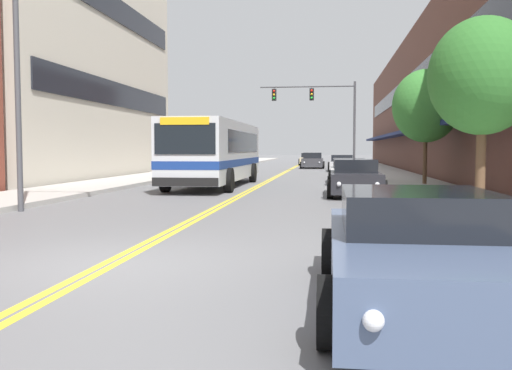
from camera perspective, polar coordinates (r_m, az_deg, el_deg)
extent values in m
plane|color=slate|center=(45.57, 3.17, 1.42)|extent=(240.00, 240.00, 0.00)
cube|color=#B2ADA5|center=(46.65, -5.69, 1.56)|extent=(3.41, 106.00, 0.17)
cube|color=#B2ADA5|center=(45.61, 12.24, 1.45)|extent=(3.41, 106.00, 0.17)
cube|color=yellow|center=(45.58, 3.05, 1.42)|extent=(0.14, 106.00, 0.01)
cube|color=yellow|center=(45.56, 3.30, 1.42)|extent=(0.14, 106.00, 0.01)
cube|color=black|center=(35.03, -13.65, 8.78)|extent=(0.08, 19.66, 1.40)
cube|color=black|center=(35.82, -13.77, 16.70)|extent=(0.08, 19.66, 1.40)
cube|color=brown|center=(46.59, 19.71, 7.72)|extent=(8.00, 68.00, 10.50)
cube|color=navy|center=(45.73, 14.05, 4.96)|extent=(1.10, 61.20, 0.24)
cube|color=black|center=(46.02, 14.76, 9.44)|extent=(0.08, 61.20, 1.40)
cube|color=silver|center=(27.08, -4.01, 3.42)|extent=(2.58, 11.71, 2.63)
cube|color=navy|center=(27.09, -4.00, 2.31)|extent=(2.60, 11.73, 0.32)
cube|color=black|center=(27.66, -3.77, 4.30)|extent=(2.61, 9.13, 0.95)
cube|color=black|center=(21.36, -7.14, 4.62)|extent=(2.32, 0.04, 1.16)
cube|color=yellow|center=(21.37, -7.16, 6.38)|extent=(1.86, 0.06, 0.28)
cube|color=black|center=(21.37, -7.11, 0.30)|extent=(2.53, 0.08, 0.32)
cylinder|color=black|center=(23.56, -9.06, 0.52)|extent=(0.30, 1.00, 1.00)
cylinder|color=black|center=(22.96, -2.73, 0.48)|extent=(0.30, 1.00, 1.00)
cylinder|color=black|center=(30.53, -5.23, 1.25)|extent=(0.30, 1.00, 1.00)
cylinder|color=black|center=(30.06, -0.32, 1.23)|extent=(0.30, 1.00, 1.00)
cube|color=black|center=(41.81, -3.09, 1.98)|extent=(1.88, 4.77, 0.75)
cube|color=black|center=(41.99, -3.04, 2.82)|extent=(1.62, 2.10, 0.47)
cylinder|color=black|center=(40.56, -4.80, 1.61)|extent=(0.22, 0.66, 0.66)
cylinder|color=black|center=(40.20, -2.12, 1.60)|extent=(0.22, 0.66, 0.66)
cylinder|color=black|center=(43.45, -3.98, 1.75)|extent=(0.22, 0.66, 0.66)
cylinder|color=black|center=(43.11, -1.47, 1.74)|extent=(0.22, 0.66, 0.66)
sphere|color=silver|center=(39.58, -4.66, 1.94)|extent=(0.16, 0.16, 0.16)
sphere|color=silver|center=(39.33, -2.78, 1.93)|extent=(0.16, 0.16, 0.16)
cube|color=red|center=(44.29, -3.39, 2.12)|extent=(0.18, 0.04, 0.10)
cube|color=red|center=(44.06, -1.65, 2.12)|extent=(0.18, 0.04, 0.10)
cube|color=#475675|center=(6.65, 15.92, -7.37)|extent=(1.91, 4.77, 0.66)
cube|color=black|center=(6.76, 15.76, -2.42)|extent=(1.65, 2.10, 0.45)
cylinder|color=black|center=(5.18, 7.36, -12.51)|extent=(0.22, 0.66, 0.66)
cylinder|color=black|center=(8.06, 7.38, -6.66)|extent=(0.22, 0.66, 0.66)
cylinder|color=black|center=(8.30, 21.11, -6.58)|extent=(0.22, 0.66, 0.66)
sphere|color=silver|center=(4.24, 11.66, -13.16)|extent=(0.16, 0.16, 0.16)
cube|color=red|center=(8.94, 9.25, -4.25)|extent=(0.18, 0.04, 0.10)
cube|color=red|center=(9.09, 17.99, -4.25)|extent=(0.18, 0.04, 0.10)
cube|color=#B7B7BC|center=(45.17, 8.56, 1.98)|extent=(1.89, 4.04, 0.59)
cube|color=black|center=(45.32, 8.56, 2.68)|extent=(1.63, 1.78, 0.50)
cylinder|color=black|center=(43.92, 7.33, 1.77)|extent=(0.22, 0.70, 0.70)
cylinder|color=black|center=(43.96, 9.85, 1.75)|extent=(0.22, 0.70, 0.70)
cylinder|color=black|center=(46.42, 7.33, 1.87)|extent=(0.22, 0.70, 0.70)
cylinder|color=black|center=(46.46, 9.72, 1.85)|extent=(0.22, 0.70, 0.70)
sphere|color=silver|center=(43.12, 7.74, 1.95)|extent=(0.16, 0.16, 0.16)
sphere|color=silver|center=(43.15, 9.49, 1.94)|extent=(0.16, 0.16, 0.16)
cube|color=red|center=(47.20, 7.68, 2.10)|extent=(0.18, 0.04, 0.10)
cube|color=red|center=(47.22, 9.34, 2.08)|extent=(0.18, 0.04, 0.10)
cube|color=white|center=(29.47, 9.25, 1.11)|extent=(1.80, 4.78, 0.64)
cube|color=black|center=(29.64, 9.25, 2.20)|extent=(1.55, 2.10, 0.46)
cylinder|color=black|center=(27.98, 7.45, 0.61)|extent=(0.22, 0.60, 0.60)
cylinder|color=black|center=(28.05, 11.22, 0.58)|extent=(0.22, 0.60, 0.60)
cylinder|color=black|center=(30.94, 7.45, 0.90)|extent=(0.22, 0.60, 0.60)
cylinder|color=black|center=(31.00, 10.86, 0.87)|extent=(0.22, 0.60, 0.60)
sphere|color=silver|center=(27.05, 8.08, 0.97)|extent=(0.16, 0.16, 0.16)
sphere|color=silver|center=(27.09, 10.74, 0.94)|extent=(0.16, 0.16, 0.16)
cube|color=red|center=(31.85, 7.94, 1.37)|extent=(0.18, 0.04, 0.10)
cube|color=red|center=(31.89, 10.27, 1.35)|extent=(0.18, 0.04, 0.10)
cube|color=#232328|center=(21.69, 9.88, 0.34)|extent=(1.82, 4.35, 0.70)
cube|color=black|center=(21.84, 9.88, 1.91)|extent=(1.56, 1.91, 0.48)
cylinder|color=black|center=(20.34, 7.42, -0.41)|extent=(0.22, 0.68, 0.68)
cylinder|color=black|center=(20.43, 12.65, -0.45)|extent=(0.22, 0.68, 0.68)
cylinder|color=black|center=(23.03, 7.42, 0.06)|extent=(0.22, 0.68, 0.68)
cylinder|color=black|center=(23.11, 12.04, 0.02)|extent=(0.22, 0.68, 0.68)
sphere|color=silver|center=(19.48, 8.29, 0.09)|extent=(0.16, 0.16, 0.16)
sphere|color=silver|center=(19.55, 12.03, 0.06)|extent=(0.16, 0.16, 0.16)
cube|color=red|center=(23.85, 8.09, 0.74)|extent=(0.18, 0.04, 0.10)
cube|color=red|center=(23.90, 11.23, 0.71)|extent=(0.18, 0.04, 0.10)
cube|color=#38383D|center=(52.16, 5.68, 2.28)|extent=(1.87, 4.55, 0.74)
cube|color=black|center=(52.33, 5.69, 2.97)|extent=(1.61, 2.00, 0.50)
cylinder|color=black|center=(50.80, 4.55, 1.99)|extent=(0.22, 0.61, 0.61)
cylinder|color=black|center=(50.74, 6.72, 1.97)|extent=(0.22, 0.61, 0.61)
cylinder|color=black|center=(53.61, 4.70, 2.07)|extent=(0.22, 0.61, 0.61)
cylinder|color=black|center=(53.56, 6.75, 2.06)|extent=(0.22, 0.61, 0.61)
sphere|color=silver|center=(49.89, 4.85, 2.27)|extent=(0.16, 0.16, 0.16)
sphere|color=silver|center=(49.85, 6.36, 2.26)|extent=(0.16, 0.16, 0.16)
cube|color=red|center=(54.47, 5.05, 2.38)|extent=(0.18, 0.04, 0.10)
cube|color=red|center=(54.43, 6.47, 2.37)|extent=(0.18, 0.04, 0.10)
cube|color=#BCAD89|center=(61.86, 5.29, 2.47)|extent=(1.78, 4.39, 0.65)
cube|color=black|center=(62.02, 5.30, 2.99)|extent=(1.53, 1.93, 0.47)
cylinder|color=black|center=(60.54, 4.38, 2.30)|extent=(0.22, 0.70, 0.70)
cylinder|color=black|center=(60.48, 6.11, 2.28)|extent=(0.22, 0.70, 0.70)
cylinder|color=black|center=(63.26, 4.51, 2.35)|extent=(0.22, 0.70, 0.70)
cylinder|color=black|center=(63.19, 6.16, 2.34)|extent=(0.22, 0.70, 0.70)
sphere|color=silver|center=(59.67, 4.62, 2.47)|extent=(0.16, 0.16, 0.16)
sphere|color=silver|center=(59.63, 5.81, 2.46)|extent=(0.16, 0.16, 0.16)
cube|color=red|center=(64.08, 4.79, 2.55)|extent=(0.18, 0.04, 0.10)
cube|color=red|center=(64.04, 5.94, 2.54)|extent=(0.18, 0.04, 0.10)
cylinder|color=#47474C|center=(44.71, 9.81, 5.77)|extent=(0.18, 0.18, 6.92)
cylinder|color=#47474C|center=(44.93, 5.13, 9.77)|extent=(7.31, 0.11, 0.11)
cube|color=black|center=(44.86, 5.59, 9.01)|extent=(0.34, 0.26, 0.92)
sphere|color=red|center=(44.72, 5.59, 9.38)|extent=(0.18, 0.18, 0.18)
sphere|color=yellow|center=(44.70, 5.59, 9.03)|extent=(0.18, 0.18, 0.18)
sphere|color=green|center=(44.67, 5.58, 8.68)|extent=(0.18, 0.18, 0.18)
cylinder|color=black|center=(44.91, 5.60, 9.68)|extent=(0.02, 0.02, 0.14)
cube|color=black|center=(45.04, 1.83, 9.00)|extent=(0.34, 0.26, 0.92)
sphere|color=red|center=(44.91, 1.81, 9.37)|extent=(0.18, 0.18, 0.18)
sphere|color=yellow|center=(44.89, 1.81, 9.02)|extent=(0.18, 0.18, 0.18)
sphere|color=green|center=(44.86, 1.81, 8.67)|extent=(0.18, 0.18, 0.18)
cylinder|color=black|center=(45.10, 1.83, 9.67)|extent=(0.02, 0.02, 0.14)
cylinder|color=#47474C|center=(17.51, -22.81, 11.77)|extent=(0.16, 0.16, 8.65)
cylinder|color=brown|center=(14.03, 21.52, 1.39)|extent=(0.22, 0.22, 2.21)
ellipsoid|color=#2D6B28|center=(14.12, 21.73, 10.09)|extent=(2.43, 2.43, 2.67)
cylinder|color=brown|center=(27.12, 16.54, 2.51)|extent=(0.19, 0.19, 2.26)
ellipsoid|color=#387F33|center=(27.19, 16.63, 7.59)|extent=(3.02, 3.02, 3.32)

